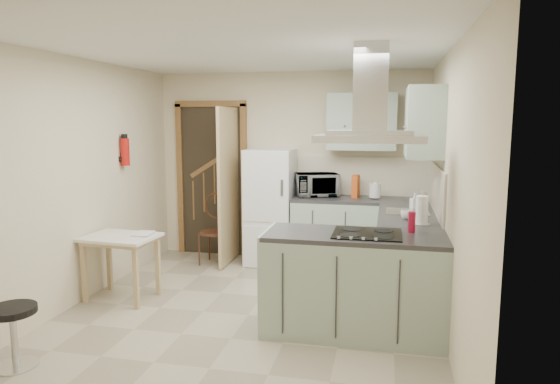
% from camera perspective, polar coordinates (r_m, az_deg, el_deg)
% --- Properties ---
extents(floor, '(4.20, 4.20, 0.00)m').
position_cam_1_polar(floor, '(4.99, -3.68, -13.86)').
color(floor, tan).
rests_on(floor, ground).
extents(ceiling, '(4.20, 4.20, 0.00)m').
position_cam_1_polar(ceiling, '(4.66, -3.97, 15.93)').
color(ceiling, silver).
rests_on(ceiling, back_wall).
extents(back_wall, '(3.60, 0.00, 3.60)m').
position_cam_1_polar(back_wall, '(6.69, 1.15, 2.90)').
color(back_wall, beige).
rests_on(back_wall, floor).
extents(left_wall, '(0.00, 4.20, 4.20)m').
position_cam_1_polar(left_wall, '(5.44, -22.37, 1.02)').
color(left_wall, beige).
rests_on(left_wall, floor).
extents(right_wall, '(0.00, 4.20, 4.20)m').
position_cam_1_polar(right_wall, '(4.51, 18.73, -0.16)').
color(right_wall, beige).
rests_on(right_wall, floor).
extents(doorway, '(1.10, 0.12, 2.10)m').
position_cam_1_polar(doorway, '(6.98, -7.80, 1.39)').
color(doorway, brown).
rests_on(doorway, floor).
extents(fridge, '(0.60, 0.60, 1.50)m').
position_cam_1_polar(fridge, '(6.51, -1.10, -1.70)').
color(fridge, white).
rests_on(fridge, floor).
extents(counter_back, '(1.08, 0.60, 0.90)m').
position_cam_1_polar(counter_back, '(6.43, 6.41, -4.60)').
color(counter_back, '#9EB2A0').
rests_on(counter_back, floor).
extents(counter_right, '(0.60, 1.95, 0.90)m').
position_cam_1_polar(counter_right, '(5.75, 14.12, -6.36)').
color(counter_right, '#9EB2A0').
rests_on(counter_right, floor).
extents(splashback, '(1.68, 0.02, 0.50)m').
position_cam_1_polar(splashback, '(6.57, 9.37, 1.82)').
color(splashback, beige).
rests_on(splashback, counter_back).
extents(wall_cabinet_back, '(0.85, 0.35, 0.70)m').
position_cam_1_polar(wall_cabinet_back, '(6.37, 9.35, 7.92)').
color(wall_cabinet_back, '#9EB2A0').
rests_on(wall_cabinet_back, back_wall).
extents(wall_cabinet_right, '(0.35, 0.90, 0.70)m').
position_cam_1_polar(wall_cabinet_right, '(5.30, 16.11, 7.66)').
color(wall_cabinet_right, '#9EB2A0').
rests_on(wall_cabinet_right, right_wall).
extents(peninsula, '(1.55, 0.65, 0.90)m').
position_cam_1_polar(peninsula, '(4.50, 8.49, -10.32)').
color(peninsula, '#9EB2A0').
rests_on(peninsula, floor).
extents(hob, '(0.58, 0.50, 0.01)m').
position_cam_1_polar(hob, '(4.37, 9.93, -4.70)').
color(hob, black).
rests_on(hob, peninsula).
extents(extractor_hood, '(0.90, 0.55, 0.10)m').
position_cam_1_polar(extractor_hood, '(4.26, 10.20, 6.03)').
color(extractor_hood, silver).
rests_on(extractor_hood, ceiling).
extents(sink, '(0.45, 0.40, 0.01)m').
position_cam_1_polar(sink, '(5.48, 14.35, -2.21)').
color(sink, silver).
rests_on(sink, counter_right).
extents(fire_extinguisher, '(0.10, 0.10, 0.32)m').
position_cam_1_polar(fire_extinguisher, '(6.14, -17.29, 4.38)').
color(fire_extinguisher, '#B2140F').
rests_on(fire_extinguisher, left_wall).
extents(drop_leaf_table, '(0.76, 0.59, 0.68)m').
position_cam_1_polar(drop_leaf_table, '(5.54, -17.63, -8.22)').
color(drop_leaf_table, tan).
rests_on(drop_leaf_table, floor).
extents(bentwood_chair, '(0.41, 0.41, 0.84)m').
position_cam_1_polar(bentwood_chair, '(6.58, -7.52, -4.60)').
color(bentwood_chair, '#481B18').
rests_on(bentwood_chair, floor).
extents(stool, '(0.47, 0.47, 0.48)m').
position_cam_1_polar(stool, '(4.44, -28.13, -14.37)').
color(stool, black).
rests_on(stool, floor).
extents(microwave, '(0.62, 0.52, 0.29)m').
position_cam_1_polar(microwave, '(6.43, 4.23, 0.83)').
color(microwave, black).
rests_on(microwave, counter_back).
extents(kettle, '(0.16, 0.16, 0.21)m').
position_cam_1_polar(kettle, '(6.30, 10.79, 0.18)').
color(kettle, silver).
rests_on(kettle, counter_back).
extents(cereal_box, '(0.10, 0.19, 0.28)m').
position_cam_1_polar(cereal_box, '(6.40, 8.64, 0.66)').
color(cereal_box, '#CA4D17').
rests_on(cereal_box, counter_back).
extents(soap_bottle, '(0.11, 0.11, 0.18)m').
position_cam_1_polar(soap_bottle, '(5.69, 15.11, -1.00)').
color(soap_bottle, '#B3B5BF').
rests_on(soap_bottle, counter_right).
extents(paper_towel, '(0.12, 0.12, 0.28)m').
position_cam_1_polar(paper_towel, '(4.85, 15.90, -1.98)').
color(paper_towel, white).
rests_on(paper_towel, counter_right).
extents(cup, '(0.15, 0.15, 0.09)m').
position_cam_1_polar(cup, '(5.08, 14.29, -2.54)').
color(cup, silver).
rests_on(cup, counter_right).
extents(red_bottle, '(0.07, 0.07, 0.18)m').
position_cam_1_polar(red_bottle, '(4.51, 14.82, -3.34)').
color(red_bottle, '#B10F2F').
rests_on(red_bottle, peninsula).
extents(book, '(0.20, 0.26, 0.11)m').
position_cam_1_polar(book, '(5.47, -16.25, -4.12)').
color(book, '#974332').
rests_on(book, drop_leaf_table).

